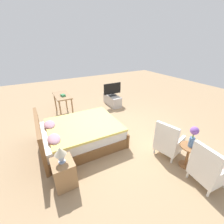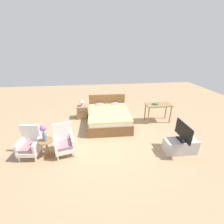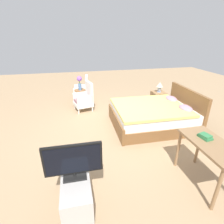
% 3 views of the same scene
% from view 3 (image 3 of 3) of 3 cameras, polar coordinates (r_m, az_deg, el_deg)
% --- Properties ---
extents(ground_plane, '(16.00, 16.00, 0.00)m').
position_cam_3_polar(ground_plane, '(4.69, 0.99, -5.11)').
color(ground_plane, '#A38460').
extents(bed, '(1.67, 2.09, 0.96)m').
position_cam_3_polar(bed, '(4.81, 13.41, -1.01)').
color(bed, brown).
rests_on(bed, ground_plane).
extents(armchair_by_window_left, '(0.59, 0.59, 0.92)m').
position_cam_3_polar(armchair_by_window_left, '(6.63, -9.56, 6.95)').
color(armchair_by_window_left, white).
rests_on(armchair_by_window_left, ground_plane).
extents(armchair_by_window_right, '(0.65, 0.65, 0.92)m').
position_cam_3_polar(armchair_by_window_right, '(5.72, -8.91, 4.24)').
color(armchair_by_window_right, white).
rests_on(armchair_by_window_right, ground_plane).
extents(side_table, '(0.40, 0.40, 0.54)m').
position_cam_3_polar(side_table, '(6.18, -10.22, 5.30)').
color(side_table, '#936038').
rests_on(side_table, ground_plane).
extents(flower_vase, '(0.17, 0.17, 0.48)m').
position_cam_3_polar(flower_vase, '(6.04, -10.56, 9.74)').
color(flower_vase, '#4C709E').
rests_on(flower_vase, side_table).
extents(nightstand, '(0.44, 0.41, 0.56)m').
position_cam_3_polar(nightstand, '(6.02, 14.79, 3.77)').
color(nightstand, '#997047').
rests_on(nightstand, ground_plane).
extents(table_lamp, '(0.22, 0.22, 0.33)m').
position_cam_3_polar(table_lamp, '(5.88, 15.29, 8.29)').
color(table_lamp, '#9EADC6').
rests_on(table_lamp, nightstand).
extents(tv_stand, '(0.96, 0.40, 0.44)m').
position_cam_3_polar(tv_stand, '(2.84, -11.56, -23.16)').
color(tv_stand, '#B7B2AD').
rests_on(tv_stand, ground_plane).
extents(tv_flatscreen, '(0.20, 0.79, 0.54)m').
position_cam_3_polar(tv_flatscreen, '(2.50, -12.52, -15.38)').
color(tv_flatscreen, black).
rests_on(tv_flatscreen, tv_stand).
extents(vanity_desk, '(1.04, 0.52, 0.77)m').
position_cam_3_polar(vanity_desk, '(3.13, 29.44, -10.68)').
color(vanity_desk, '#8E6B47').
rests_on(vanity_desk, ground_plane).
extents(book_stack, '(0.22, 0.17, 0.07)m').
position_cam_3_polar(book_stack, '(3.15, 28.14, -7.05)').
color(book_stack, '#337A47').
rests_on(book_stack, vanity_desk).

